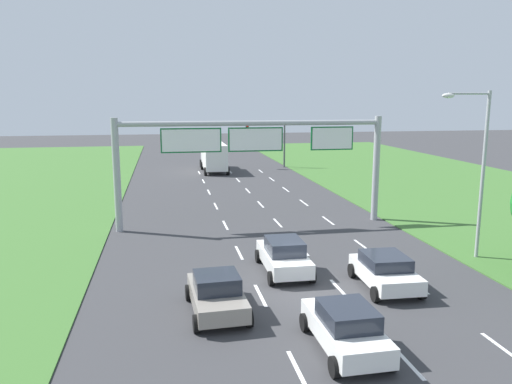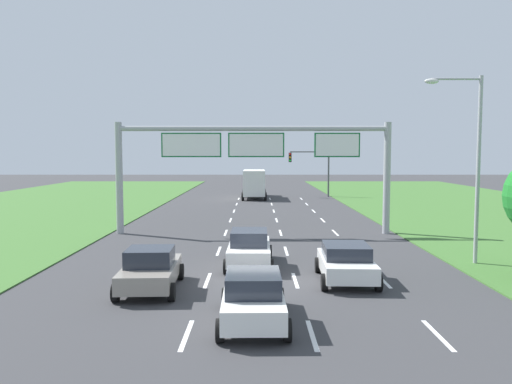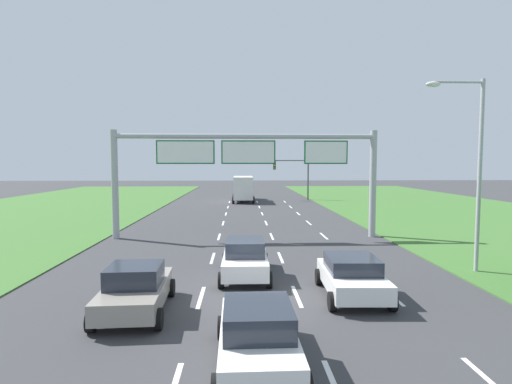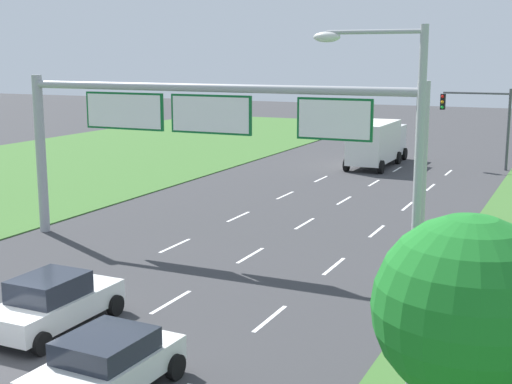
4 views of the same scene
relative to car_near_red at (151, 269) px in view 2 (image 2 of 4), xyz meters
name	(u,v)px [view 2 (image 2 of 4)]	position (x,y,z in m)	size (l,w,h in m)	color
ground_plane	(252,280)	(3.72, 1.39, -0.78)	(200.00, 200.00, 0.00)	#38383A
lane_dashes_inner_left	(223,241)	(1.97, 10.39, -0.77)	(0.14, 56.40, 0.01)	white
lane_dashes_inner_right	(283,241)	(5.47, 10.39, -0.77)	(0.14, 56.40, 0.01)	white
lane_dashes_slip	(344,241)	(8.97, 10.39, -0.77)	(0.14, 56.40, 0.01)	white
car_near_red	(151,269)	(0.00, 0.00, 0.00)	(2.28, 4.13, 1.58)	gray
car_lead_silver	(253,297)	(3.82, -3.65, 0.02)	(2.07, 4.17, 1.57)	white
car_mid_lane	(346,262)	(7.46, 1.29, -0.01)	(2.33, 4.04, 1.47)	white
car_far_ahead	(250,248)	(3.60, 3.99, 0.04)	(2.13, 4.36, 1.64)	white
box_truck	(254,183)	(3.69, 38.38, 0.96)	(2.72, 8.27, 3.20)	silver
sign_gantry	(254,155)	(3.75, 13.08, 4.20)	(17.24, 0.44, 7.00)	#9EA0A5
traffic_light_mast	(312,164)	(10.44, 40.06, 3.09)	(4.76, 0.49, 5.60)	#47494F
street_lamp	(471,153)	(13.53, 4.29, 4.30)	(2.61, 0.32, 8.50)	#9EA0A5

